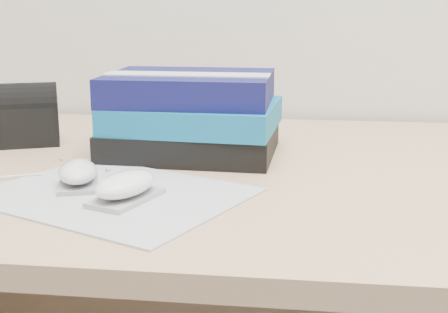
# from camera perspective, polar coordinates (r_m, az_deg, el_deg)

# --- Properties ---
(desk) EXTENTS (1.60, 0.80, 0.73)m
(desk) POSITION_cam_1_polar(r_m,az_deg,el_deg) (1.11, 3.37, -11.86)
(desk) COLOR tan
(desk) RESTS_ON ground
(mousepad) EXTENTS (0.40, 0.36, 0.00)m
(mousepad) POSITION_cam_1_polar(r_m,az_deg,el_deg) (0.83, -10.12, -3.43)
(mousepad) COLOR gray
(mousepad) RESTS_ON desk
(mouse_rear) EXTENTS (0.08, 0.11, 0.04)m
(mouse_rear) POSITION_cam_1_polar(r_m,az_deg,el_deg) (0.87, -13.23, -1.54)
(mouse_rear) COLOR gray
(mouse_rear) RESTS_ON mousepad
(mouse_front) EXTENTS (0.09, 0.11, 0.04)m
(mouse_front) POSITION_cam_1_polar(r_m,az_deg,el_deg) (0.79, -9.00, -2.74)
(mouse_front) COLOR #9F9FA1
(mouse_front) RESTS_ON mousepad
(book_stack) EXTENTS (0.29, 0.23, 0.14)m
(book_stack) POSITION_cam_1_polar(r_m,az_deg,el_deg) (1.03, -2.96, 3.85)
(book_stack) COLOR black
(book_stack) RESTS_ON desk
(pouch) EXTENTS (0.14, 0.12, 0.11)m
(pouch) POSITION_cam_1_polar(r_m,az_deg,el_deg) (1.16, -17.92, 3.64)
(pouch) COLOR black
(pouch) RESTS_ON desk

